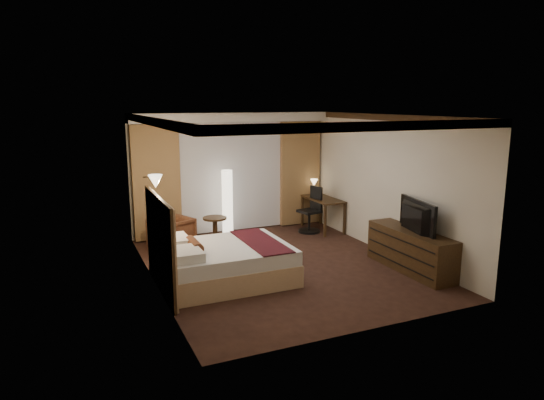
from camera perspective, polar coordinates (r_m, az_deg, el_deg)
name	(u,v)px	position (r m, az deg, el deg)	size (l,w,h in m)	color
floor	(281,266)	(8.90, 1.05, -7.75)	(4.50, 5.50, 0.01)	black
ceiling	(281,116)	(8.40, 1.11, 9.90)	(4.50, 5.50, 0.01)	white
back_wall	(230,173)	(11.07, -4.91, 3.24)	(4.50, 0.02, 2.70)	#EFE6CE
left_wall	(152,204)	(7.89, -13.92, -0.42)	(0.02, 5.50, 2.70)	#EFE6CE
right_wall	(386,184)	(9.70, 13.24, 1.79)	(0.02, 5.50, 2.70)	#EFE6CE
crown_molding	(281,119)	(8.41, 1.11, 9.50)	(4.50, 5.50, 0.12)	black
soffit	(233,117)	(10.73, -4.59, 9.69)	(4.50, 0.50, 0.20)	white
curtain_sheer	(232,177)	(11.01, -4.76, 2.67)	(2.48, 0.04, 2.45)	silver
curtain_left_drape	(156,183)	(10.53, -13.44, 1.99)	(1.00, 0.14, 2.45)	#9D7B48
curtain_right_drape	(300,173)	(11.62, 3.29, 3.15)	(1.00, 0.14, 2.45)	#9D7B48
wall_sconce	(155,181)	(8.38, -13.56, 2.16)	(0.24, 0.24, 0.24)	white
bed	(226,263)	(8.15, -5.48, -7.38)	(2.09, 1.63, 0.61)	white
headboard	(161,245)	(7.77, -12.97, -5.13)	(0.12, 1.93, 1.50)	tan
armchair	(171,232)	(9.90, -11.78, -3.75)	(0.72, 0.67, 0.74)	#4E2417
side_table	(215,230)	(10.31, -6.71, -3.52)	(0.50, 0.50, 0.55)	black
floor_lamp	(227,203)	(10.67, -5.27, -0.38)	(0.31, 0.31, 1.49)	white
desk	(323,214)	(11.29, 5.99, -1.66)	(0.55, 1.19, 0.75)	black
desk_lamp	(314,188)	(11.56, 4.96, 1.43)	(0.18, 0.18, 0.34)	#FFD899
office_chair	(309,210)	(11.03, 4.41, -1.14)	(0.51, 0.51, 1.05)	black
dresser	(411,250)	(8.91, 15.99, -5.72)	(0.50, 1.87, 0.73)	black
television	(411,212)	(8.72, 16.09, -1.37)	(1.16, 0.67, 0.15)	black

